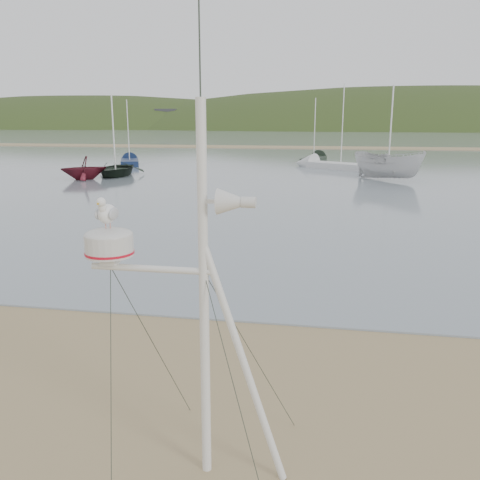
% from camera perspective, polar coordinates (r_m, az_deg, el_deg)
% --- Properties ---
extents(ground, '(560.00, 560.00, 0.00)m').
position_cam_1_polar(ground, '(8.01, -19.73, -18.73)').
color(ground, '#8C7651').
rests_on(ground, ground).
extents(water, '(560.00, 256.00, 0.04)m').
position_cam_1_polar(water, '(137.91, 8.73, 11.59)').
color(water, slate).
rests_on(water, ground).
extents(sandbar, '(560.00, 7.00, 0.07)m').
position_cam_1_polar(sandbar, '(76.00, 7.43, 10.27)').
color(sandbar, '#8C7651').
rests_on(sandbar, water).
extents(hill_ridge, '(620.00, 180.00, 80.00)m').
position_cam_1_polar(hill_ridge, '(242.44, 13.65, 7.44)').
color(hill_ridge, '#253515').
rests_on(hill_ridge, ground).
extents(far_cottages, '(294.40, 6.30, 8.00)m').
position_cam_1_polar(far_cottages, '(201.80, 10.15, 13.22)').
color(far_cottages, silver).
rests_on(far_cottages, ground).
extents(mast_rig, '(2.36, 2.52, 5.33)m').
position_cam_1_polar(mast_rig, '(6.08, -4.65, -14.84)').
color(mast_rig, silver).
rests_on(mast_rig, ground).
extents(boat_dark, '(3.58, 1.39, 4.88)m').
position_cam_1_polar(boat_dark, '(38.77, -13.97, 10.59)').
color(boat_dark, black).
rests_on(boat_dark, water).
extents(boat_red, '(2.84, 3.08, 3.05)m').
position_cam_1_polar(boat_red, '(37.13, -17.22, 8.86)').
color(boat_red, '#57141F').
rests_on(boat_red, water).
extents(boat_white, '(2.87, 2.86, 5.37)m').
position_cam_1_polar(boat_white, '(36.49, 16.49, 10.66)').
color(boat_white, silver).
rests_on(boat_white, water).
extents(sailboat_blue_near, '(3.78, 6.43, 6.29)m').
position_cam_1_polar(sailboat_blue_near, '(49.52, -12.28, 8.69)').
color(sailboat_blue_near, '#121F3F').
rests_on(sailboat_blue_near, ground).
extents(sailboat_dark_mid, '(2.75, 6.80, 6.59)m').
position_cam_1_polar(sailboat_dark_mid, '(52.02, 8.67, 9.06)').
color(sailboat_dark_mid, black).
rests_on(sailboat_dark_mid, ground).
extents(sailboat_white_near, '(7.45, 5.78, 7.61)m').
position_cam_1_polar(sailboat_white_near, '(45.10, 8.95, 8.39)').
color(sailboat_white_near, silver).
rests_on(sailboat_white_near, ground).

